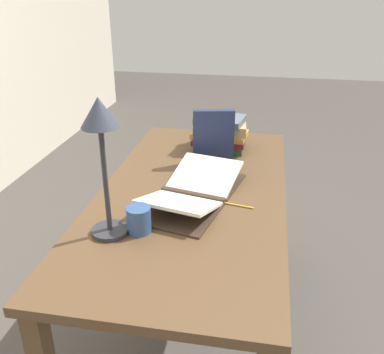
{
  "coord_description": "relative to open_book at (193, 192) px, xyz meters",
  "views": [
    {
      "loc": [
        -1.57,
        -0.28,
        1.59
      ],
      "look_at": [
        -0.03,
        -0.0,
        0.85
      ],
      "focal_mm": 40.0,
      "sensor_mm": 36.0,
      "label": 1
    }
  ],
  "objects": [
    {
      "name": "reading_lamp",
      "position": [
        -0.31,
        0.24,
        0.33
      ],
      "size": [
        0.13,
        0.13,
        0.48
      ],
      "color": "#2D2D33",
      "rests_on": "reading_desk"
    },
    {
      "name": "open_book",
      "position": [
        0.0,
        0.0,
        0.0
      ],
      "size": [
        0.6,
        0.4,
        0.08
      ],
      "rotation": [
        0.0,
        0.0,
        -0.22
      ],
      "color": "#38281E",
      "rests_on": "reading_desk"
    },
    {
      "name": "book_stack_tall",
      "position": [
        0.56,
        -0.04,
        0.06
      ],
      "size": [
        0.22,
        0.29,
        0.17
      ],
      "color": "#234C2D",
      "rests_on": "reading_desk"
    },
    {
      "name": "pencil",
      "position": [
        -0.04,
        -0.17,
        -0.02
      ],
      "size": [
        0.04,
        0.16,
        0.01
      ],
      "rotation": [
        0.0,
        0.0,
        -0.19
      ],
      "color": "gold",
      "rests_on": "reading_desk"
    },
    {
      "name": "reading_desk",
      "position": [
        0.05,
        0.01,
        -0.12
      ],
      "size": [
        1.55,
        0.77,
        0.77
      ],
      "color": "brown",
      "rests_on": "ground_plane"
    },
    {
      "name": "coffee_mug",
      "position": [
        -0.28,
        0.14,
        0.02
      ],
      "size": [
        0.1,
        0.1,
        0.09
      ],
      "rotation": [
        0.0,
        0.0,
        0.85
      ],
      "color": "#335184",
      "rests_on": "reading_desk"
    },
    {
      "name": "book_standing_upright",
      "position": [
        0.37,
        -0.03,
        0.1
      ],
      "size": [
        0.07,
        0.19,
        0.26
      ],
      "rotation": [
        0.0,
        0.0,
        0.19
      ],
      "color": "#1E284C",
      "rests_on": "reading_desk"
    },
    {
      "name": "ground_plane",
      "position": [
        0.05,
        0.01,
        -0.8
      ],
      "size": [
        12.0,
        12.0,
        0.0
      ],
      "primitive_type": "plane",
      "color": "#47423D"
    }
  ]
}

